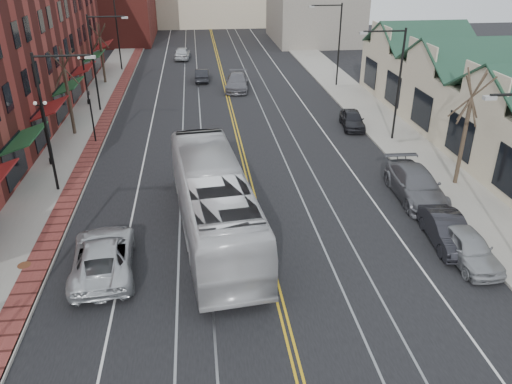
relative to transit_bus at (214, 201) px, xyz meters
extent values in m
plane|color=black|center=(2.41, -10.04, -1.86)|extent=(160.00, 160.00, 0.00)
cube|color=gray|center=(-9.59, 9.96, -1.78)|extent=(4.00, 120.00, 0.15)
cube|color=gray|center=(14.41, 9.96, -1.78)|extent=(4.00, 120.00, 0.15)
cube|color=beige|center=(20.41, 9.96, 0.44)|extent=(8.00, 36.00, 4.60)
cube|color=slate|center=(17.41, 54.96, 3.64)|extent=(12.00, 16.00, 11.00)
cylinder|color=black|center=(-9.09, 5.96, 2.29)|extent=(0.16, 0.16, 8.00)
cylinder|color=black|center=(-7.59, 5.96, 6.09)|extent=(3.00, 0.12, 0.12)
cube|color=#999999|center=(-6.09, 5.96, 5.99)|extent=(0.50, 0.25, 0.15)
cylinder|color=black|center=(-9.09, 21.96, 2.29)|extent=(0.16, 0.16, 8.00)
cylinder|color=black|center=(-7.59, 21.96, 6.09)|extent=(3.00, 0.12, 0.12)
cube|color=#999999|center=(-6.09, 21.96, 5.99)|extent=(0.50, 0.25, 0.15)
cylinder|color=black|center=(-9.09, 37.96, 2.29)|extent=(0.16, 0.16, 8.00)
cube|color=#999999|center=(10.91, -4.04, 5.99)|extent=(0.50, 0.25, 0.15)
cylinder|color=black|center=(13.91, 11.96, 2.29)|extent=(0.16, 0.16, 8.00)
cylinder|color=black|center=(12.41, 11.96, 6.09)|extent=(3.00, 0.12, 0.12)
cube|color=#999999|center=(10.91, 11.96, 5.99)|extent=(0.50, 0.25, 0.15)
cylinder|color=black|center=(13.91, 27.96, 2.29)|extent=(0.16, 0.16, 8.00)
cylinder|color=black|center=(12.41, 27.96, 6.09)|extent=(3.00, 0.12, 0.12)
cube|color=#999999|center=(10.91, 27.96, 5.99)|extent=(0.50, 0.25, 0.15)
cylinder|color=black|center=(-10.39, 9.96, -1.51)|extent=(0.28, 0.28, 0.40)
cylinder|color=black|center=(-10.39, 9.96, 0.29)|extent=(0.14, 0.14, 4.00)
cube|color=black|center=(-10.39, 9.96, 2.29)|extent=(0.60, 0.06, 0.06)
sphere|color=white|center=(-10.69, 9.96, 2.44)|extent=(0.24, 0.24, 0.24)
sphere|color=white|center=(-10.09, 9.96, 2.44)|extent=(0.24, 0.24, 0.24)
cylinder|color=black|center=(-10.39, 23.96, -1.51)|extent=(0.28, 0.28, 0.40)
cylinder|color=black|center=(-10.39, 23.96, 0.29)|extent=(0.14, 0.14, 4.00)
cube|color=black|center=(-10.39, 23.96, 2.29)|extent=(0.60, 0.06, 0.06)
sphere|color=white|center=(-10.69, 23.96, 2.44)|extent=(0.24, 0.24, 0.24)
sphere|color=white|center=(-10.09, 23.96, 2.44)|extent=(0.24, 0.24, 0.24)
cylinder|color=#382B21|center=(-10.09, 15.96, 0.74)|extent=(0.24, 0.24, 4.90)
cylinder|color=#382B21|center=(-10.09, 15.96, 3.29)|extent=(0.58, 1.37, 2.90)
cylinder|color=#382B21|center=(-10.09, 15.96, 3.29)|extent=(1.60, 0.66, 2.78)
cylinder|color=#382B21|center=(-10.09, 15.96, 3.29)|extent=(0.53, 1.23, 2.96)
cylinder|color=#382B21|center=(-10.09, 15.96, 3.29)|extent=(1.69, 1.03, 2.64)
cylinder|color=#382B21|center=(-10.09, 15.96, 3.29)|extent=(1.78, 1.29, 2.48)
cylinder|color=#382B21|center=(-10.09, 31.96, 0.57)|extent=(0.24, 0.24, 4.55)
cylinder|color=#382B21|center=(-10.09, 31.96, 2.94)|extent=(0.55, 1.28, 2.69)
cylinder|color=#382B21|center=(-10.09, 31.96, 2.94)|extent=(1.49, 0.62, 2.58)
cylinder|color=#382B21|center=(-10.09, 31.96, 2.94)|extent=(0.50, 1.15, 2.75)
cylinder|color=#382B21|center=(-10.09, 31.96, 2.94)|extent=(1.57, 0.97, 2.45)
cylinder|color=#382B21|center=(-10.09, 31.96, 2.94)|extent=(1.66, 1.20, 2.30)
cylinder|color=#382B21|center=(14.91, 3.96, 0.92)|extent=(0.24, 0.24, 5.25)
cylinder|color=#382B21|center=(14.91, 3.96, 3.64)|extent=(0.61, 1.46, 3.10)
cylinder|color=#382B21|center=(14.91, 3.96, 3.64)|extent=(1.70, 0.70, 2.97)
cylinder|color=#382B21|center=(14.91, 3.96, 3.64)|extent=(0.56, 1.31, 3.17)
cylinder|color=#382B21|center=(14.91, 3.96, 3.64)|extent=(1.80, 1.10, 2.82)
cylinder|color=#382B21|center=(14.91, 3.96, 3.64)|extent=(1.90, 1.37, 2.65)
cylinder|color=#592D19|center=(-8.79, -2.04, -1.70)|extent=(0.60, 0.60, 0.02)
cylinder|color=black|center=(-8.19, 13.96, -0.11)|extent=(0.12, 0.12, 3.20)
imported|color=black|center=(-8.19, 13.96, 1.64)|extent=(0.18, 0.15, 0.90)
imported|color=silver|center=(0.00, 0.00, 0.00)|extent=(4.44, 13.59, 3.72)
imported|color=silver|center=(-5.09, -2.69, -1.06)|extent=(3.13, 5.94, 1.59)
imported|color=#9B9DA1|center=(11.53, -3.89, -1.12)|extent=(1.80, 4.34, 1.47)
imported|color=black|center=(11.24, -2.34, -1.13)|extent=(1.91, 4.52, 1.45)
imported|color=#5D5E64|center=(11.71, 2.56, -1.01)|extent=(2.62, 5.95, 1.70)
imported|color=black|center=(11.71, 15.05, -1.16)|extent=(2.11, 4.25, 1.39)
imported|color=black|center=(0.11, 31.81, -1.20)|extent=(1.55, 4.05, 1.32)
imported|color=slate|center=(3.57, 27.79, -1.07)|extent=(2.92, 5.70, 1.58)
imported|color=silver|center=(-2.09, 43.53, -1.07)|extent=(2.20, 4.75, 1.58)
camera|label=1|loc=(-0.55, -22.02, 11.43)|focal=35.00mm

